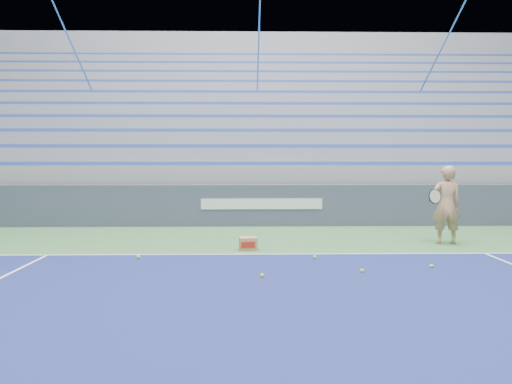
% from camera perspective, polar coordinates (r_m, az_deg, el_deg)
% --- Properties ---
extents(sponsor_barrier, '(30.00, 0.32, 1.10)m').
position_cam_1_polar(sponsor_barrier, '(13.32, 0.65, -1.52)').
color(sponsor_barrier, '#3B435A').
rests_on(sponsor_barrier, ground).
extents(bleachers, '(31.00, 9.15, 7.30)m').
position_cam_1_polar(bleachers, '(18.98, 0.10, 5.59)').
color(bleachers, gray).
rests_on(bleachers, ground).
extents(tennis_player, '(0.92, 0.84, 1.66)m').
position_cam_1_polar(tennis_player, '(11.25, 20.90, -1.37)').
color(tennis_player, tan).
rests_on(tennis_player, ground).
extents(ball_box, '(0.37, 0.31, 0.26)m').
position_cam_1_polar(ball_box, '(9.89, -0.90, -5.92)').
color(ball_box, '#AD7F53').
rests_on(ball_box, ground).
extents(tennis_ball_0, '(0.07, 0.07, 0.07)m').
position_cam_1_polar(tennis_ball_0, '(8.81, 19.43, -8.00)').
color(tennis_ball_0, '#CCDF2D').
rests_on(tennis_ball_0, ground).
extents(tennis_ball_1, '(0.07, 0.07, 0.07)m').
position_cam_1_polar(tennis_ball_1, '(8.16, 12.02, -8.82)').
color(tennis_ball_1, '#CCDF2D').
rests_on(tennis_ball_1, ground).
extents(tennis_ball_2, '(0.07, 0.07, 0.07)m').
position_cam_1_polar(tennis_ball_2, '(9.11, 6.72, -7.41)').
color(tennis_ball_2, '#CCDF2D').
rests_on(tennis_ball_2, ground).
extents(tennis_ball_3, '(0.07, 0.07, 0.07)m').
position_cam_1_polar(tennis_ball_3, '(7.69, 0.71, -9.53)').
color(tennis_ball_3, '#CCDF2D').
rests_on(tennis_ball_3, ground).
extents(tennis_ball_4, '(0.07, 0.07, 0.07)m').
position_cam_1_polar(tennis_ball_4, '(9.30, -13.31, -7.26)').
color(tennis_ball_4, '#CCDF2D').
rests_on(tennis_ball_4, ground).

